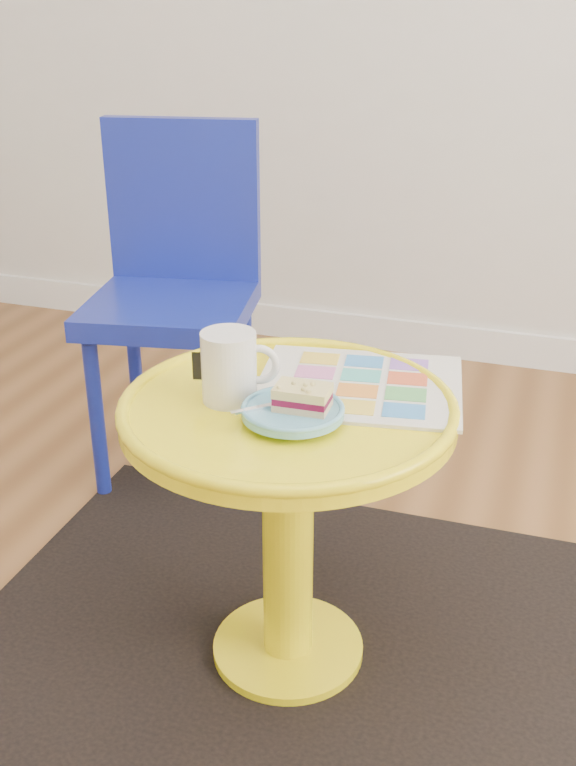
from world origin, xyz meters
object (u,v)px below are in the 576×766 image
(side_table, at_px, (288,482))
(chair, at_px, (176,278))
(newspaper, at_px, (359,385))
(mug, at_px, (231,365))
(plate, at_px, (293,412))

(side_table, xyz_separation_m, chair, (-0.53, 0.66, 0.13))
(newspaper, relative_size, mug, 2.70)
(chair, relative_size, mug, 6.77)
(newspaper, bearing_deg, mug, -156.45)
(side_table, relative_size, chair, 0.64)
(chair, height_order, mug, chair)
(chair, height_order, newspaper, chair)
(plate, bearing_deg, side_table, 115.29)
(mug, bearing_deg, newspaper, 17.96)
(side_table, relative_size, mug, 4.33)
(plate, bearing_deg, chair, 127.53)
(chair, xyz_separation_m, plate, (0.55, -0.72, 0.05))
(chair, xyz_separation_m, mug, (0.43, -0.68, 0.09))
(side_table, bearing_deg, mug, -171.86)
(newspaper, height_order, plate, plate)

